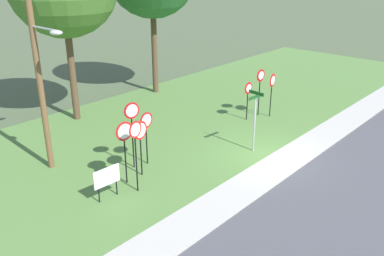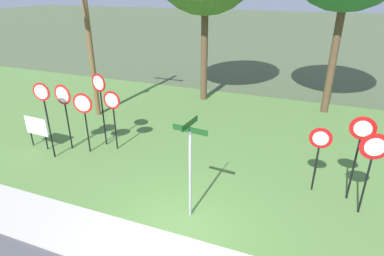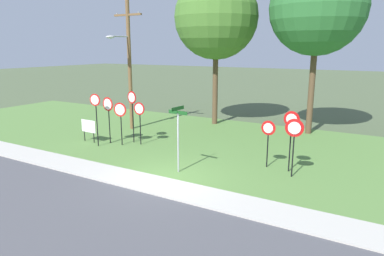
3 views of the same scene
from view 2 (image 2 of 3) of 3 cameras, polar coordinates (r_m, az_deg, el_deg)
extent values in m
plane|color=#4C5B3D|center=(8.73, -2.87, -18.42)|extent=(160.00, 160.00, 0.00)
cube|color=#567F3D|center=(13.49, 7.60, -2.01)|extent=(44.00, 12.00, 0.04)
cylinder|color=black|center=(12.58, -18.04, 0.13)|extent=(0.06, 0.06, 2.02)
cylinder|color=red|center=(12.22, -18.72, 4.15)|extent=(0.75, 0.15, 0.76)
cylinder|color=white|center=(12.20, -18.77, 4.13)|extent=(0.58, 0.10, 0.59)
cylinder|color=black|center=(13.03, -21.04, 1.08)|extent=(0.06, 0.06, 2.25)
cylinder|color=red|center=(12.65, -21.86, 5.48)|extent=(0.76, 0.08, 0.76)
cylinder|color=white|center=(12.64, -21.92, 5.46)|extent=(0.59, 0.05, 0.59)
cylinder|color=black|center=(12.87, -15.42, 2.40)|extent=(0.06, 0.06, 2.60)
cylinder|color=red|center=(12.45, -16.15, 7.67)|extent=(0.68, 0.16, 0.69)
cylinder|color=white|center=(12.44, -16.20, 7.65)|extent=(0.53, 0.11, 0.54)
cylinder|color=black|center=(12.51, -13.43, 0.64)|extent=(0.06, 0.06, 2.05)
cylinder|color=red|center=(12.14, -13.97, 4.80)|extent=(0.68, 0.05, 0.68)
cylinder|color=white|center=(12.12, -14.01, 4.77)|extent=(0.53, 0.03, 0.53)
cylinder|color=black|center=(12.54, -23.93, 0.51)|extent=(0.06, 0.06, 2.57)
cylinder|color=red|center=(12.12, -25.03, 5.81)|extent=(0.64, 0.11, 0.64)
cylinder|color=white|center=(12.11, -25.09, 5.78)|extent=(0.50, 0.07, 0.50)
cylinder|color=black|center=(9.91, 28.37, -7.99)|extent=(0.06, 0.06, 2.14)
cone|color=red|center=(9.44, 29.56, -2.93)|extent=(0.74, 0.12, 0.74)
cone|color=white|center=(9.42, 29.57, -2.98)|extent=(0.50, 0.08, 0.51)
cylinder|color=black|center=(10.33, 26.70, -5.65)|extent=(0.06, 0.06, 2.36)
cone|color=red|center=(9.84, 27.90, -0.09)|extent=(0.68, 0.09, 0.68)
cone|color=silver|center=(9.82, 27.90, -0.14)|extent=(0.46, 0.06, 0.47)
cylinder|color=black|center=(10.44, 21.02, -5.88)|extent=(0.06, 0.06, 1.85)
cone|color=red|center=(10.02, 21.73, -1.71)|extent=(0.65, 0.05, 0.65)
cone|color=silver|center=(10.00, 21.72, -1.76)|extent=(0.44, 0.03, 0.44)
cylinder|color=#9EA0A8|center=(8.55, -0.35, -8.48)|extent=(0.07, 0.07, 2.51)
cylinder|color=#9EA0A8|center=(7.94, -0.37, -0.73)|extent=(0.09, 0.09, 0.03)
cube|color=#19511E|center=(7.92, -0.37, -0.34)|extent=(0.96, 0.11, 0.15)
cube|color=#19511E|center=(7.85, -0.37, 0.79)|extent=(0.10, 0.81, 0.15)
cylinder|color=brown|center=(15.64, -17.87, 16.36)|extent=(0.24, 0.24, 8.13)
cylinder|color=black|center=(14.20, -26.34, -1.76)|extent=(0.05, 0.05, 0.55)
cylinder|color=black|center=(13.64, -24.24, -2.38)|extent=(0.05, 0.05, 0.55)
cube|color=white|center=(13.68, -25.76, 0.29)|extent=(1.10, 0.09, 0.70)
cylinder|color=brown|center=(17.44, 2.20, 14.19)|extent=(0.36, 0.36, 5.77)
cylinder|color=brown|center=(16.84, 23.85, 12.41)|extent=(0.36, 0.36, 6.08)
camera|label=1|loc=(17.96, -81.92, 11.98)|focal=39.37mm
camera|label=3|loc=(7.13, 155.56, -27.47)|focal=32.47mm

